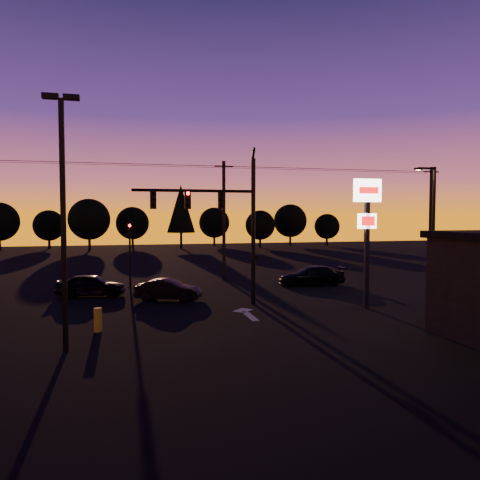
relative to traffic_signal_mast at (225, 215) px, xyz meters
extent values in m
plane|color=black|center=(0.10, -3.99, -4.94)|extent=(120.00, 120.00, 0.00)
cube|color=beige|center=(0.60, -2.99, -4.93)|extent=(0.35, 2.20, 0.01)
cube|color=beige|center=(0.60, -1.59, -4.93)|extent=(1.20, 1.20, 0.01)
cylinder|color=black|center=(1.60, 0.01, -0.94)|extent=(0.24, 0.24, 8.00)
cylinder|color=black|center=(1.60, 0.01, 3.26)|extent=(0.14, 0.52, 0.76)
cylinder|color=black|center=(-1.65, 0.01, 1.26)|extent=(6.50, 0.16, 0.16)
cube|color=black|center=(-0.20, 0.01, 0.76)|extent=(0.32, 0.22, 0.95)
sphere|color=black|center=(-0.20, -0.12, 1.11)|extent=(0.18, 0.18, 0.18)
sphere|color=black|center=(-0.20, -0.12, 0.81)|extent=(0.18, 0.18, 0.18)
sphere|color=black|center=(-0.20, -0.12, 0.51)|extent=(0.18, 0.18, 0.18)
cube|color=black|center=(-2.00, 0.01, 0.76)|extent=(0.32, 0.22, 0.95)
sphere|color=#FF0705|center=(-2.00, -0.12, 1.11)|extent=(0.18, 0.18, 0.18)
sphere|color=black|center=(-2.00, -0.12, 0.81)|extent=(0.18, 0.18, 0.18)
sphere|color=black|center=(-2.00, -0.12, 0.51)|extent=(0.18, 0.18, 0.18)
cube|color=black|center=(-3.80, 0.01, 0.76)|extent=(0.32, 0.22, 0.95)
sphere|color=black|center=(-3.80, -0.12, 1.11)|extent=(0.18, 0.18, 0.18)
sphere|color=black|center=(-3.80, -0.12, 0.81)|extent=(0.18, 0.18, 0.18)
sphere|color=black|center=(-3.80, -0.12, 0.51)|extent=(0.18, 0.18, 0.18)
cube|color=black|center=(1.78, 0.01, -2.34)|extent=(0.22, 0.18, 0.28)
cylinder|color=black|center=(-4.90, 7.51, -3.14)|extent=(0.14, 0.14, 3.60)
cube|color=black|center=(-4.90, 7.51, -1.04)|extent=(0.30, 0.20, 0.90)
sphere|color=#FF0705|center=(-4.90, 7.39, -0.72)|extent=(0.18, 0.18, 0.18)
sphere|color=black|center=(-4.90, 7.39, -1.00)|extent=(0.18, 0.18, 0.18)
sphere|color=black|center=(-4.90, 7.39, -1.28)|extent=(0.18, 0.18, 0.18)
cube|color=black|center=(-7.40, -6.99, -0.44)|extent=(0.18, 0.18, 9.00)
cube|color=black|center=(-7.75, -6.99, 4.11)|extent=(0.55, 0.30, 0.18)
cube|color=black|center=(-7.05, -6.99, 4.11)|extent=(0.55, 0.30, 0.18)
cube|color=black|center=(7.10, -2.49, -1.74)|extent=(0.22, 0.22, 6.40)
cube|color=white|center=(7.10, -2.49, 1.26)|extent=(1.50, 0.25, 1.20)
cube|color=red|center=(7.10, -2.63, 1.26)|extent=(1.10, 0.02, 0.35)
cube|color=white|center=(7.10, -2.49, -0.34)|extent=(1.00, 0.22, 0.80)
cube|color=red|center=(7.10, -2.62, -0.34)|extent=(0.75, 0.02, 0.50)
cylinder|color=black|center=(14.10, 1.51, -0.94)|extent=(0.20, 0.20, 8.00)
cylinder|color=black|center=(13.50, 1.51, 2.96)|extent=(1.20, 0.14, 0.14)
cube|color=black|center=(12.90, 1.51, 2.91)|extent=(0.50, 0.22, 0.14)
plane|color=#FFB759|center=(12.90, 1.51, 2.83)|extent=(0.35, 0.35, 0.00)
cylinder|color=black|center=(2.10, 10.01, -0.44)|extent=(0.26, 0.26, 9.00)
cube|color=black|center=(2.10, 10.01, 3.66)|extent=(1.40, 0.10, 0.10)
cylinder|color=black|center=(20.10, 10.01, -0.44)|extent=(0.26, 0.26, 9.00)
cube|color=black|center=(20.10, 10.01, 3.66)|extent=(1.40, 0.10, 0.10)
cylinder|color=black|center=(-6.90, 9.41, 3.61)|extent=(18.00, 0.02, 0.02)
cylinder|color=black|center=(-6.90, 10.01, 3.66)|extent=(18.00, 0.02, 0.02)
cylinder|color=black|center=(-6.90, 10.61, 3.61)|extent=(18.00, 0.02, 0.02)
cylinder|color=black|center=(11.10, 9.41, 3.61)|extent=(18.00, 0.02, 0.02)
cylinder|color=black|center=(11.10, 10.01, 3.66)|extent=(18.00, 0.02, 0.02)
cylinder|color=black|center=(11.10, 10.61, 3.61)|extent=(18.00, 0.02, 0.02)
cube|color=black|center=(9.10, -7.47, -3.54)|extent=(2.20, 0.05, 1.60)
cylinder|color=gold|center=(-6.41, -4.36, -4.43)|extent=(0.33, 0.33, 1.00)
cylinder|color=black|center=(-21.90, 46.01, -4.12)|extent=(0.36, 0.36, 1.62)
cylinder|color=black|center=(-15.90, 49.01, -4.25)|extent=(0.36, 0.36, 1.38)
sphere|color=black|center=(-15.90, 49.01, -1.50)|extent=(4.54, 4.54, 4.54)
cylinder|color=black|center=(-9.90, 44.01, -4.06)|extent=(0.36, 0.36, 1.75)
sphere|color=black|center=(-9.90, 44.01, -0.56)|extent=(5.77, 5.78, 5.78)
cylinder|color=black|center=(-3.90, 48.01, -4.19)|extent=(0.36, 0.36, 1.50)
sphere|color=black|center=(-3.90, 48.01, -1.19)|extent=(4.95, 4.95, 4.95)
cylinder|color=black|center=(3.10, 45.01, -3.75)|extent=(0.36, 0.36, 2.38)
cone|color=black|center=(3.10, 45.01, 1.00)|extent=(4.18, 4.18, 7.12)
cylinder|color=black|center=(9.10, 50.01, -4.19)|extent=(0.36, 0.36, 1.50)
sphere|color=black|center=(9.10, 50.01, -1.19)|extent=(4.95, 4.95, 4.95)
cylinder|color=black|center=(15.10, 44.01, -4.25)|extent=(0.36, 0.36, 1.38)
sphere|color=black|center=(15.10, 44.01, -1.50)|extent=(4.54, 4.54, 4.54)
cylinder|color=black|center=(21.10, 47.01, -4.12)|extent=(0.36, 0.36, 1.62)
sphere|color=black|center=(21.10, 47.01, -0.87)|extent=(5.36, 5.36, 5.36)
cylinder|color=black|center=(27.10, 46.01, -4.31)|extent=(0.36, 0.36, 1.25)
sphere|color=black|center=(27.10, 46.01, -1.81)|extent=(4.12, 4.12, 4.12)
imported|color=black|center=(-7.24, 4.67, -4.25)|extent=(4.25, 2.28, 1.37)
imported|color=black|center=(-2.86, 2.22, -4.32)|extent=(3.96, 2.61, 1.23)
imported|color=black|center=(7.49, 5.73, -4.26)|extent=(4.80, 2.36, 1.34)
camera|label=1|loc=(-5.36, -24.66, -0.06)|focal=35.00mm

